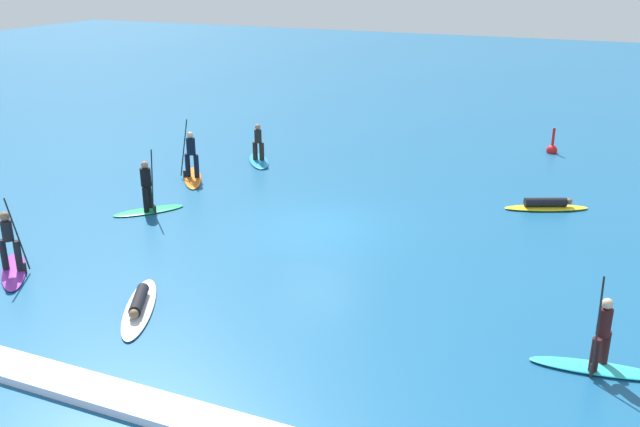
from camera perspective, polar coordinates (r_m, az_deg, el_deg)
ground_plane at (r=22.69m, az=0.00°, el=-1.18°), size 120.00×120.00×0.00m
surfer_on_orange_board at (r=28.02m, az=-10.40°, el=3.82°), size 2.20×2.84×2.39m
surfer_on_green_board at (r=24.66m, az=-13.89°, el=1.37°), size 2.11×2.33×2.36m
surfer_on_teal_board at (r=16.16m, az=21.82°, el=-10.60°), size 2.85×0.94×2.22m
surfer_on_blue_board at (r=30.06m, az=-5.04°, el=4.91°), size 2.11×2.58×1.65m
surfer_on_purple_board at (r=21.16m, az=-23.85°, el=-3.33°), size 2.35×2.41×2.25m
surfer_on_white_board at (r=18.12m, az=-14.55°, el=-7.27°), size 2.15×3.23×0.40m
surfer_on_yellow_board at (r=25.56m, az=17.99°, el=0.64°), size 2.95×1.80×0.42m
marker_buoy at (r=33.08m, az=18.40°, el=5.02°), size 0.48×0.48×1.26m
wave_crest at (r=14.87m, az=-16.29°, el=-14.18°), size 25.84×0.90×0.18m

